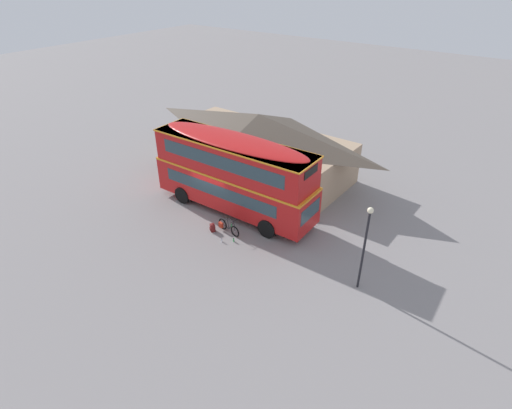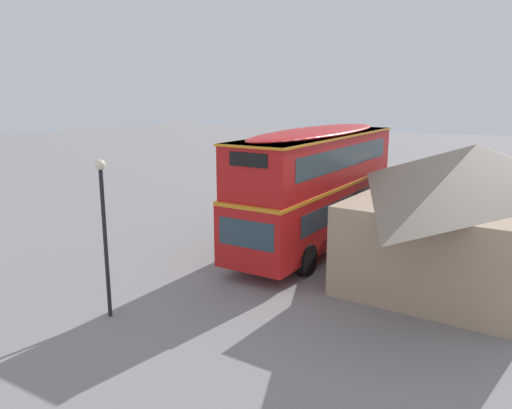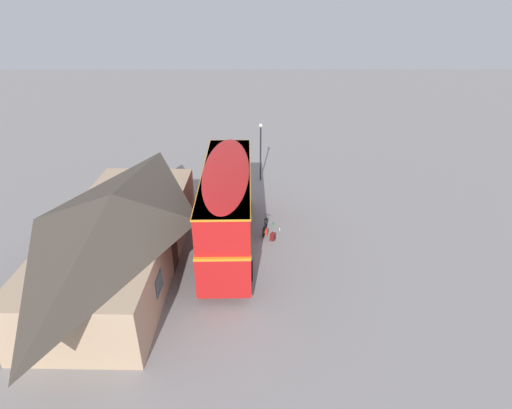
{
  "view_description": "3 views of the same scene",
  "coord_description": "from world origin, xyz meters",
  "px_view_note": "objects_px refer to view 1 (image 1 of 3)",
  "views": [
    {
      "loc": [
        14.62,
        -15.99,
        13.36
      ],
      "look_at": [
        2.9,
        0.14,
        1.32
      ],
      "focal_mm": 28.61,
      "sensor_mm": 36.0,
      "label": 1
    },
    {
      "loc": [
        18.85,
        9.12,
        6.15
      ],
      "look_at": [
        2.51,
        -1.26,
        1.8
      ],
      "focal_mm": 35.44,
      "sensor_mm": 36.0,
      "label": 2
    },
    {
      "loc": [
        -18.66,
        -0.79,
        12.88
      ],
      "look_at": [
        1.81,
        -0.96,
        2.11
      ],
      "focal_mm": 28.5,
      "sensor_mm": 36.0,
      "label": 3
    }
  ],
  "objects_px": {
    "water_bottle_clear_plastic": "(222,240)",
    "street_lamp": "(365,240)",
    "double_decker_bus": "(233,172)",
    "touring_bicycle": "(228,227)",
    "water_bottle_green_metal": "(234,240)",
    "backpack_on_ground": "(212,227)"
  },
  "relations": [
    {
      "from": "touring_bicycle",
      "to": "water_bottle_green_metal",
      "type": "bearing_deg",
      "value": -31.48
    },
    {
      "from": "backpack_on_ground",
      "to": "street_lamp",
      "type": "relative_size",
      "value": 0.11
    },
    {
      "from": "double_decker_bus",
      "to": "touring_bicycle",
      "type": "distance_m",
      "value": 3.33
    },
    {
      "from": "water_bottle_clear_plastic",
      "to": "street_lamp",
      "type": "distance_m",
      "value": 8.05
    },
    {
      "from": "double_decker_bus",
      "to": "street_lamp",
      "type": "height_order",
      "value": "double_decker_bus"
    },
    {
      "from": "double_decker_bus",
      "to": "street_lamp",
      "type": "relative_size",
      "value": 2.37
    },
    {
      "from": "water_bottle_green_metal",
      "to": "backpack_on_ground",
      "type": "bearing_deg",
      "value": 176.86
    },
    {
      "from": "backpack_on_ground",
      "to": "double_decker_bus",
      "type": "bearing_deg",
      "value": 99.08
    },
    {
      "from": "double_decker_bus",
      "to": "water_bottle_green_metal",
      "type": "relative_size",
      "value": 44.35
    },
    {
      "from": "double_decker_bus",
      "to": "touring_bicycle",
      "type": "xyz_separation_m",
      "value": [
        1.2,
        -2.12,
        -2.27
      ]
    },
    {
      "from": "water_bottle_clear_plastic",
      "to": "street_lamp",
      "type": "xyz_separation_m",
      "value": [
        7.53,
        1.04,
        2.63
      ]
    },
    {
      "from": "touring_bicycle",
      "to": "backpack_on_ground",
      "type": "distance_m",
      "value": 0.9
    },
    {
      "from": "touring_bicycle",
      "to": "water_bottle_clear_plastic",
      "type": "bearing_deg",
      "value": -71.21
    },
    {
      "from": "street_lamp",
      "to": "water_bottle_green_metal",
      "type": "bearing_deg",
      "value": -174.77
    },
    {
      "from": "touring_bicycle",
      "to": "double_decker_bus",
      "type": "bearing_deg",
      "value": 119.5
    },
    {
      "from": "double_decker_bus",
      "to": "backpack_on_ground",
      "type": "bearing_deg",
      "value": -80.92
    },
    {
      "from": "double_decker_bus",
      "to": "water_bottle_green_metal",
      "type": "distance_m",
      "value": 4.16
    },
    {
      "from": "water_bottle_clear_plastic",
      "to": "touring_bicycle",
      "type": "bearing_deg",
      "value": 108.79
    },
    {
      "from": "double_decker_bus",
      "to": "touring_bicycle",
      "type": "height_order",
      "value": "double_decker_bus"
    },
    {
      "from": "street_lamp",
      "to": "double_decker_bus",
      "type": "bearing_deg",
      "value": 167.69
    },
    {
      "from": "backpack_on_ground",
      "to": "water_bottle_green_metal",
      "type": "distance_m",
      "value": 1.62
    },
    {
      "from": "street_lamp",
      "to": "water_bottle_clear_plastic",
      "type": "bearing_deg",
      "value": -172.15
    }
  ]
}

